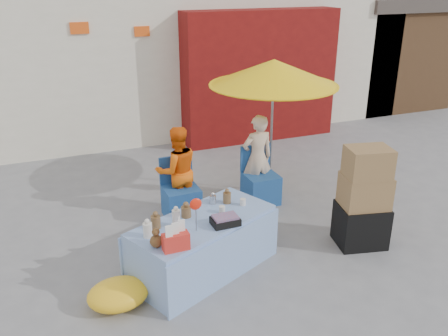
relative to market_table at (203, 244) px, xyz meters
name	(u,v)px	position (x,y,z in m)	size (l,w,h in m)	color
ground	(245,261)	(0.52, -0.03, -0.34)	(80.00, 80.00, 0.00)	slate
market_table	(203,244)	(0.00, 0.00, 0.00)	(1.91, 1.45, 1.05)	#829AD1
chair_left	(181,200)	(0.16, 1.38, -0.09)	(0.48, 0.47, 0.85)	#1E4A8B
chair_right	(260,186)	(1.41, 1.38, -0.09)	(0.48, 0.47, 0.85)	#1E4A8B
vendor_orange	(177,171)	(0.16, 1.51, 0.31)	(0.63, 0.49, 1.30)	#F5600C
vendor_beige	(257,158)	(1.41, 1.51, 0.32)	(0.49, 0.32, 1.33)	beige
umbrella	(274,73)	(1.71, 1.66, 1.55)	(1.90, 1.90, 2.09)	gray
box_stack	(364,201)	(2.06, -0.19, 0.26)	(0.69, 0.60, 1.32)	black
tarp_bundle	(118,294)	(-1.04, -0.29, -0.20)	(0.64, 0.51, 0.29)	yellow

